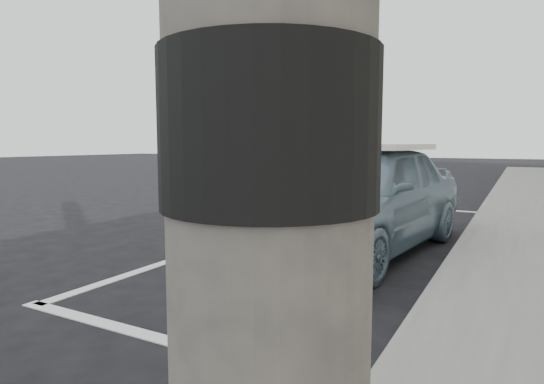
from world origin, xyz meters
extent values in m
plane|color=black|center=(0.00, 0.00, 0.00)|extent=(80.00, 80.00, 0.00)
cube|color=silver|center=(0.50, -0.50, 0.00)|extent=(3.00, 0.12, 0.01)
cube|color=silver|center=(0.50, 6.50, 0.00)|extent=(3.00, 0.12, 0.01)
cube|color=silver|center=(-0.90, 3.00, 0.00)|extent=(0.12, 7.00, 0.01)
cylinder|color=black|center=(2.05, -2.00, 1.30)|extent=(0.36, 0.36, 0.25)
imported|color=slate|center=(0.75, 2.58, 0.65)|extent=(2.00, 4.00, 1.31)
cube|color=white|center=(0.79, 2.96, 1.24)|extent=(1.25, 1.58, 0.07)
cube|color=silver|center=(0.52, 0.72, 0.38)|extent=(1.47, 0.30, 0.12)
cube|color=white|center=(0.52, 0.68, 0.48)|extent=(0.33, 0.06, 0.17)
cylinder|color=red|center=(0.01, 0.75, 0.62)|extent=(0.15, 0.06, 0.15)
cylinder|color=red|center=(1.02, 0.63, 0.62)|extent=(0.15, 0.06, 0.15)
cylinder|color=red|center=(0.01, 0.75, 0.44)|extent=(0.12, 0.05, 0.12)
cylinder|color=red|center=(1.02, 0.63, 0.44)|extent=(0.12, 0.05, 0.12)
ellipsoid|color=#6E5F53|center=(0.47, 0.90, 0.10)|extent=(0.21, 0.31, 0.18)
sphere|color=#6E5F53|center=(0.48, 0.77, 0.16)|extent=(0.11, 0.11, 0.11)
cone|color=#6E5F53|center=(0.45, 0.77, 0.21)|extent=(0.04, 0.04, 0.04)
cone|color=#6E5F53|center=(0.51, 0.78, 0.21)|extent=(0.04, 0.04, 0.04)
cylinder|color=#6E5F53|center=(0.50, 1.06, 0.03)|extent=(0.11, 0.18, 0.03)
camera|label=1|loc=(2.41, -2.65, 1.28)|focal=30.00mm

